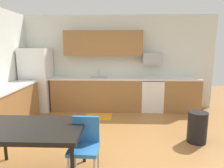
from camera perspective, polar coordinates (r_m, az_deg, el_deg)
name	(u,v)px	position (r m, az deg, el deg)	size (l,w,h in m)	color
ground_plane	(110,148)	(3.84, -0.58, -17.72)	(12.00, 12.00, 0.00)	#9E6B38
wall_back	(114,62)	(6.04, 0.58, 6.17)	(5.80, 0.10, 2.70)	silver
cabinet_run_back	(97,94)	(5.87, -4.26, -2.90)	(2.53, 0.60, 0.90)	olive
cabinet_run_back_right	(180,95)	(6.09, 18.59, -2.95)	(1.02, 0.60, 0.90)	olive
cabinet_run_left	(7,110)	(5.03, -27.45, -6.41)	(0.60, 2.00, 0.90)	olive
countertop_back	(114,78)	(5.74, 0.48, 1.61)	(4.80, 0.64, 0.04)	silver
countertop_left	(5,89)	(4.93, -27.91, -1.16)	(0.64, 2.00, 0.04)	silver
upper_cabinets_back	(103,43)	(5.82, -2.48, 11.41)	(2.20, 0.34, 0.70)	olive
refrigerator	(37,80)	(6.13, -20.36, 1.17)	(0.76, 0.70, 1.77)	white
oven_range	(151,95)	(5.91, 11.03, -2.94)	(0.60, 0.60, 0.91)	white
microwave	(152,58)	(5.85, 11.24, 7.11)	(0.54, 0.36, 0.32)	#9EA0A5
sink_basin	(98,80)	(5.78, -3.84, 1.24)	(0.48, 0.40, 0.14)	#A5A8AD
sink_faucet	(99,73)	(5.93, -3.68, 3.05)	(0.02, 0.02, 0.24)	#B2B5BA
dining_table	(32,131)	(3.04, -21.66, -12.22)	(1.40, 0.90, 0.74)	black
chair_near_table	(85,143)	(2.94, -7.67, -16.11)	(0.41, 0.41, 0.85)	#2D72B7
trash_bin	(197,127)	(4.27, 22.93, -11.14)	(0.36, 0.36, 0.60)	black
floor_mat	(98,117)	(5.37, -3.88, -9.16)	(0.70, 0.50, 0.01)	orange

